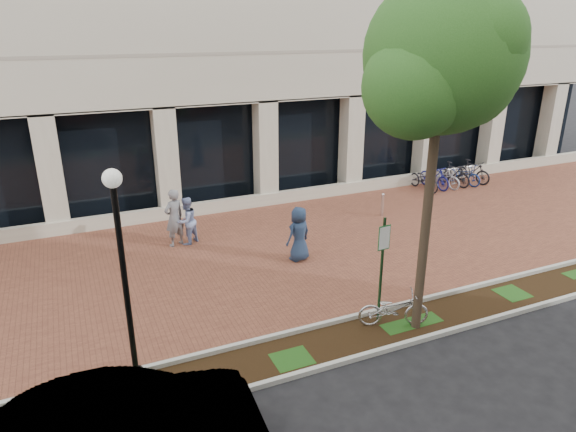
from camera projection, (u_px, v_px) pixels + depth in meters
name	position (u px, v px, depth m)	size (l,w,h in m)	color
ground	(264.00, 255.00, 16.58)	(120.00, 120.00, 0.00)	black
brick_plaza	(264.00, 255.00, 16.58)	(40.00, 9.00, 0.01)	brown
planting_strip	(345.00, 340.00, 12.08)	(40.00, 1.50, 0.01)	black
curb_plaza_side	(330.00, 323.00, 12.71)	(40.00, 0.12, 0.12)	#B7B8AD
curb_street_side	(362.00, 356.00, 11.42)	(40.00, 0.12, 0.12)	#B7B8AD
parking_sign	(382.00, 258.00, 12.28)	(0.34, 0.07, 2.78)	#14371B
lamppost	(124.00, 270.00, 9.81)	(0.36, 0.36, 4.59)	black
street_tree	(443.00, 66.00, 10.51)	(3.90, 3.25, 8.04)	#483629
locked_bicycle	(393.00, 309.00, 12.55)	(0.61, 1.74, 0.91)	silver
pedestrian_left	(174.00, 218.00, 16.96)	(0.72, 0.47, 1.97)	slate
pedestrian_mid	(187.00, 221.00, 17.16)	(0.79, 0.62, 1.64)	#7F8FBE
pedestrian_right	(299.00, 234.00, 15.93)	(0.86, 0.56, 1.76)	#1D2E4A
bollard	(382.00, 204.00, 19.79)	(0.12, 0.12, 0.92)	silver
bike_rack_cluster	(448.00, 175.00, 23.43)	(3.65, 1.96, 1.08)	black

